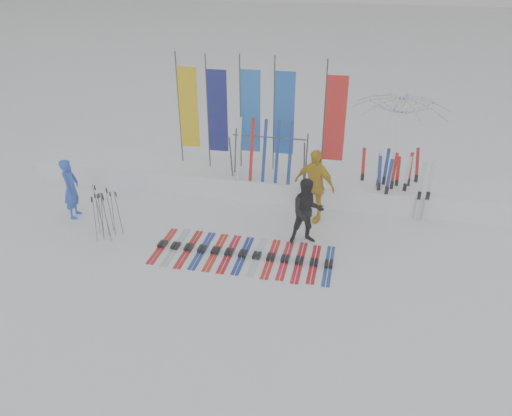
% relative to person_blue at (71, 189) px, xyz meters
% --- Properties ---
extents(ground, '(120.00, 120.00, 0.00)m').
position_rel_person_blue_xyz_m(ground, '(4.74, -2.02, -0.80)').
color(ground, white).
rests_on(ground, ground).
extents(snow_bank, '(14.00, 1.60, 0.60)m').
position_rel_person_blue_xyz_m(snow_bank, '(4.74, 2.58, -0.50)').
color(snow_bank, white).
rests_on(snow_bank, ground).
extents(person_blue, '(0.48, 0.64, 1.59)m').
position_rel_person_blue_xyz_m(person_blue, '(0.00, 0.00, 0.00)').
color(person_blue, blue).
rests_on(person_blue, ground).
extents(person_black, '(0.94, 0.83, 1.63)m').
position_rel_person_blue_xyz_m(person_black, '(6.07, -0.00, 0.02)').
color(person_black, black).
rests_on(person_black, ground).
extents(person_yellow, '(1.21, 0.86, 1.91)m').
position_rel_person_blue_xyz_m(person_yellow, '(6.10, 1.17, 0.16)').
color(person_yellow, gold).
rests_on(person_yellow, ground).
extents(tent_canopy, '(3.29, 3.33, 2.62)m').
position_rel_person_blue_xyz_m(tent_canopy, '(8.16, 4.33, 0.51)').
color(tent_canopy, white).
rests_on(tent_canopy, ground).
extents(ski_row, '(4.09, 1.69, 0.07)m').
position_rel_person_blue_xyz_m(ski_row, '(4.73, -0.92, -0.76)').
color(ski_row, red).
rests_on(ski_row, ground).
extents(pole_cluster, '(0.68, 0.62, 1.26)m').
position_rel_person_blue_xyz_m(pole_cluster, '(1.31, -0.77, -0.19)').
color(pole_cluster, '#595B60').
rests_on(pole_cluster, ground).
extents(feather_flags, '(4.72, 0.23, 3.20)m').
position_rel_person_blue_xyz_m(feather_flags, '(4.17, 2.75, 1.45)').
color(feather_flags, '#383A3F').
rests_on(feather_flags, ground).
extents(ski_rack, '(2.04, 0.80, 1.23)m').
position_rel_person_blue_xyz_m(ski_rack, '(4.73, 2.18, 0.59)').
color(ski_rack, '#383A3F').
rests_on(ski_rack, ground).
extents(upright_skis, '(1.72, 1.21, 1.70)m').
position_rel_person_blue_xyz_m(upright_skis, '(8.16, 2.17, 0.00)').
color(upright_skis, navy).
rests_on(upright_skis, ground).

